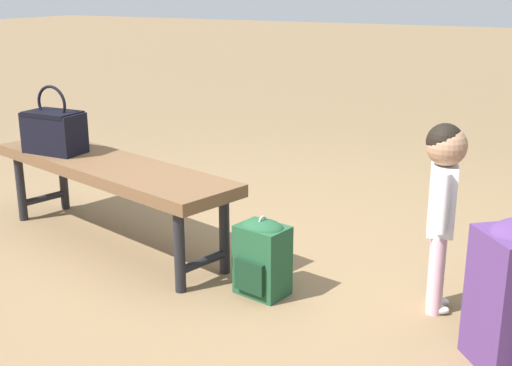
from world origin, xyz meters
The scene contains 5 objects.
ground_plane centered at (0.00, 0.00, 0.00)m, with size 40.00×40.00×0.00m, color brown.
park_bench centered at (-0.76, -0.05, 0.39)m, with size 1.65×0.78×0.45m.
handbag centered at (-1.15, -0.02, 0.58)m, with size 0.33×0.19×0.37m.
child_standing centered at (0.93, 0.02, 0.53)m, with size 0.16×0.21×0.81m.
backpack_small centered at (0.22, -0.20, 0.18)m, with size 0.24×0.22×0.37m.
Camera 1 is at (1.49, -2.60, 1.33)m, focal length 46.73 mm.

